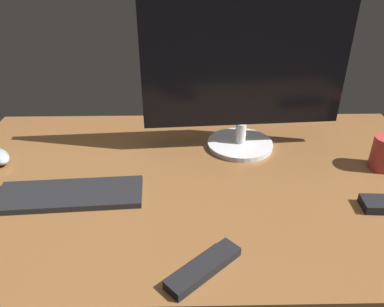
{
  "coord_description": "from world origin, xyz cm",
  "views": [
    {
      "loc": [
        -3.43,
        -88.28,
        60.88
      ],
      "look_at": [
        -1.64,
        3.14,
        8.0
      ],
      "focal_mm": 35.82,
      "sensor_mm": 36.0,
      "label": 1
    }
  ],
  "objects": [
    {
      "name": "keyboard",
      "position": [
        -33.1,
        -8.29,
        2.8
      ],
      "size": [
        37.4,
        14.97,
        1.59
      ],
      "primitive_type": "cube",
      "rotation": [
        0.0,
        0.0,
        0.07
      ],
      "color": "black",
      "rests_on": "desk"
    },
    {
      "name": "monitor",
      "position": [
        13.86,
        17.83,
        25.62
      ],
      "size": [
        59.38,
        20.56,
        46.22
      ],
      "rotation": [
        0.0,
        0.0,
        0.07
      ],
      "color": "silver",
      "rests_on": "desk"
    },
    {
      "name": "tv_remote",
      "position": [
        0.38,
        -33.74,
        3.01
      ],
      "size": [
        16.05,
        15.13,
        2.02
      ],
      "primitive_type": "cube",
      "rotation": [
        0.0,
        0.0,
        0.74
      ],
      "color": "black",
      "rests_on": "desk"
    },
    {
      "name": "desk",
      "position": [
        0.0,
        0.0,
        1.0
      ],
      "size": [
        140.0,
        84.0,
        2.0
      ],
      "primitive_type": "cube",
      "color": "brown",
      "rests_on": "ground"
    }
  ]
}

